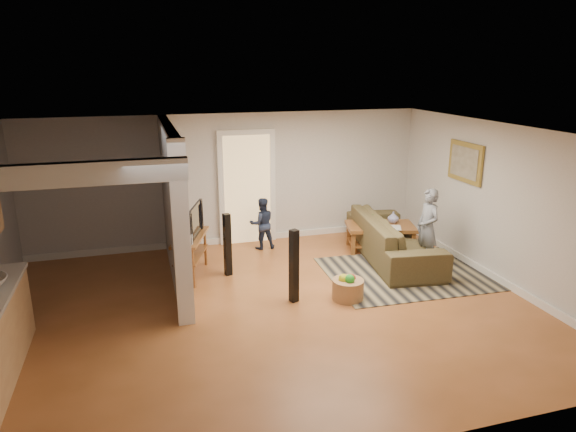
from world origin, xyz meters
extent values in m
plane|color=brown|center=(0.00, 0.00, 0.00)|extent=(7.50, 7.50, 0.00)
cube|color=#BAB6B2|center=(0.00, 3.00, 1.25)|extent=(7.50, 0.04, 2.50)
cube|color=#BAB6B2|center=(3.75, 0.00, 1.25)|extent=(0.04, 6.00, 2.50)
cube|color=white|center=(0.00, 0.00, 2.50)|extent=(7.50, 6.00, 0.04)
cube|color=#BAB6B2|center=(-1.20, 1.45, 1.25)|extent=(0.15, 3.10, 2.50)
cube|color=white|center=(-1.20, -0.10, 1.25)|extent=(0.22, 0.10, 2.50)
cube|color=white|center=(0.00, 2.97, 0.06)|extent=(7.50, 0.04, 0.12)
cube|color=white|center=(3.72, 0.00, 0.06)|extent=(0.04, 6.00, 0.12)
cube|color=#D8B272|center=(0.30, 2.94, 1.05)|extent=(0.90, 0.06, 2.10)
cube|color=black|center=(-1.11, 0.80, 1.85)|extent=(0.03, 0.40, 0.34)
cube|color=black|center=(-1.11, 1.30, 1.85)|extent=(0.03, 0.40, 0.34)
cube|color=black|center=(-1.11, 1.80, 1.85)|extent=(0.03, 0.40, 0.34)
cube|color=olive|center=(3.71, 1.00, 1.75)|extent=(0.04, 0.90, 0.68)
cube|color=black|center=(2.58, 0.60, 0.01)|extent=(2.88, 2.16, 0.01)
imported|color=#493E24|center=(2.60, 1.32, 0.00)|extent=(1.37, 2.73, 0.76)
cube|color=brown|center=(2.58, 1.79, 0.46)|extent=(1.38, 1.01, 0.06)
cube|color=silver|center=(2.58, 1.79, 0.46)|extent=(0.86, 0.61, 0.02)
cube|color=brown|center=(2.58, 1.79, 0.16)|extent=(1.26, 0.89, 0.03)
cube|color=brown|center=(1.97, 1.65, 0.23)|extent=(0.09, 0.09, 0.46)
cube|color=brown|center=(3.04, 1.37, 0.23)|extent=(0.09, 0.09, 0.46)
cube|color=brown|center=(2.12, 2.21, 0.23)|extent=(0.09, 0.09, 0.46)
cube|color=brown|center=(3.18, 1.93, 0.23)|extent=(0.09, 0.09, 0.46)
imported|color=navy|center=(2.86, 1.85, 0.49)|extent=(0.25, 0.25, 0.22)
cylinder|color=#125318|center=(2.39, 1.68, 0.61)|extent=(0.07, 0.07, 0.25)
imported|color=#998C4C|center=(2.27, 2.06, 0.49)|extent=(0.21, 0.28, 0.03)
imported|color=#66594C|center=(2.63, 1.56, 0.49)|extent=(0.33, 0.37, 0.02)
cube|color=brown|center=(-0.95, 1.54, 0.67)|extent=(0.75, 1.17, 0.05)
cube|color=brown|center=(-0.95, 1.54, 0.37)|extent=(0.67, 1.07, 0.03)
cylinder|color=brown|center=(-1.23, 1.13, 0.34)|extent=(0.05, 0.05, 0.68)
cylinder|color=brown|center=(-0.93, 2.03, 0.34)|extent=(0.05, 0.05, 0.68)
cylinder|color=brown|center=(-0.97, 1.04, 0.34)|extent=(0.05, 0.05, 0.68)
cylinder|color=brown|center=(-0.67, 1.94, 0.34)|extent=(0.05, 0.05, 0.68)
imported|color=black|center=(-0.93, 1.53, 0.69)|extent=(0.40, 0.88, 0.51)
cylinder|color=white|center=(-1.00, 1.12, 0.77)|extent=(0.09, 0.09, 0.16)
cube|color=black|center=(0.38, 0.14, 0.55)|extent=(0.14, 0.14, 1.10)
cube|color=black|center=(-0.37, 1.40, 0.53)|extent=(0.13, 0.13, 1.05)
cylinder|color=olive|center=(1.17, -0.01, 0.15)|extent=(0.47, 0.47, 0.30)
sphere|color=red|center=(1.24, 0.03, 0.30)|extent=(0.14, 0.14, 0.14)
sphere|color=#CACA17|center=(1.10, 0.01, 0.32)|extent=(0.14, 0.14, 0.14)
sphere|color=green|center=(1.17, -0.07, 0.34)|extent=(0.14, 0.14, 0.14)
imported|color=gray|center=(3.00, 0.88, 0.00)|extent=(0.34, 0.51, 1.36)
imported|color=#222C46|center=(0.47, 2.49, 0.00)|extent=(0.48, 0.38, 0.98)
camera|label=1|loc=(-1.65, -6.45, 3.35)|focal=32.00mm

